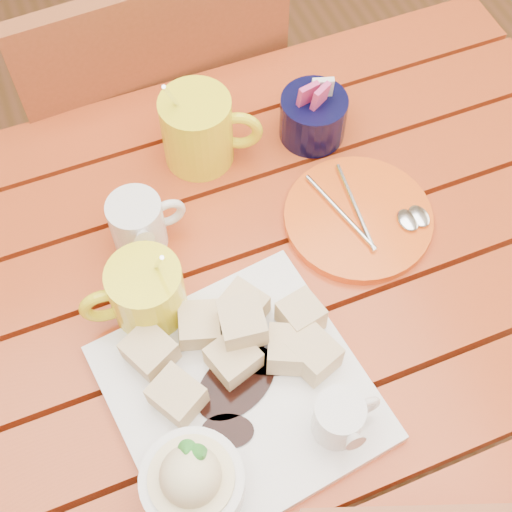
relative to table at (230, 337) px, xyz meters
name	(u,v)px	position (x,y,z in m)	size (l,w,h in m)	color
ground	(239,458)	(0.00, 0.00, -0.64)	(5.00, 5.00, 0.00)	brown
table	(230,337)	(0.00, 0.00, 0.00)	(1.20, 0.79, 0.75)	maroon
dessert_plate	(233,405)	(-0.05, -0.14, 0.14)	(0.32, 0.32, 0.11)	white
coffee_mug_left	(145,295)	(-0.10, 0.02, 0.16)	(0.13, 0.09, 0.15)	yellow
coffee_mug_right	(199,129)	(0.05, 0.24, 0.17)	(0.14, 0.10, 0.17)	yellow
cream_pitcher	(139,223)	(-0.07, 0.13, 0.15)	(0.10, 0.09, 0.09)	white
sugar_caddy	(313,116)	(0.22, 0.22, 0.15)	(0.10, 0.10, 0.11)	black
orange_saucer	(360,218)	(0.21, 0.05, 0.12)	(0.20, 0.20, 0.02)	#EE5614
chair_far	(154,126)	(0.04, 0.53, -0.13)	(0.45, 0.45, 0.91)	brown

